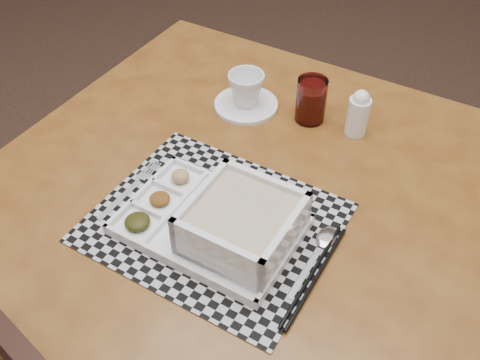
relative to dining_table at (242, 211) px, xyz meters
name	(u,v)px	position (x,y,z in m)	size (l,w,h in m)	color
floor	(146,221)	(-0.58, 0.35, -0.68)	(5.00, 5.00, 0.00)	black
dining_table	(242,211)	(0.00, 0.00, 0.00)	(1.06, 1.06, 0.76)	#55290F
placemat	(214,222)	(0.00, -0.11, 0.08)	(0.43, 0.36, 0.00)	#A9A8B0
serving_tray	(232,225)	(0.05, -0.13, 0.12)	(0.33, 0.24, 0.10)	white
fork	(131,188)	(-0.19, -0.11, 0.08)	(0.03, 0.19, 0.00)	silver
spoon	(324,242)	(0.20, -0.07, 0.08)	(0.04, 0.18, 0.01)	silver
chopsticks	(314,275)	(0.21, -0.14, 0.08)	(0.03, 0.24, 0.01)	black
saucer	(246,105)	(-0.11, 0.24, 0.08)	(0.15, 0.15, 0.01)	white
cup	(246,89)	(-0.11, 0.24, 0.13)	(0.08, 0.08, 0.08)	white
juice_glass	(311,102)	(0.04, 0.26, 0.13)	(0.07, 0.07, 0.10)	white
creamer_bottle	(358,113)	(0.15, 0.27, 0.13)	(0.05, 0.05, 0.11)	white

